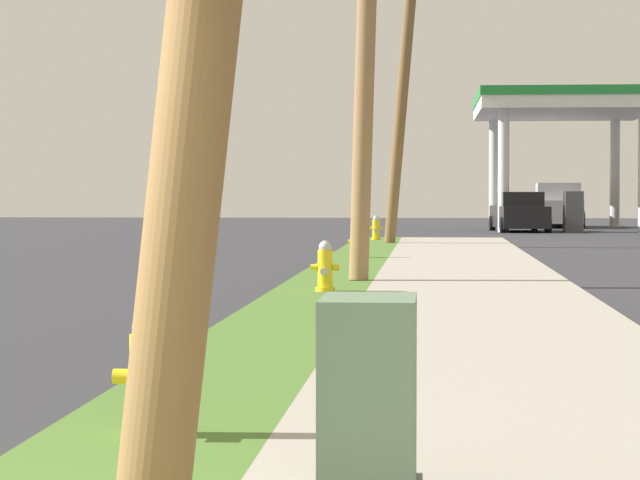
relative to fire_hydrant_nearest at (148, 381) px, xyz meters
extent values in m
cylinder|color=yellow|center=(0.00, 0.01, -0.30)|extent=(0.29, 0.29, 0.06)
cylinder|color=yellow|center=(0.00, 0.01, -0.03)|extent=(0.22, 0.22, 0.60)
sphere|color=#B2B2B7|center=(0.00, 0.01, 0.31)|extent=(0.19, 0.19, 0.19)
cylinder|color=#B2B2B7|center=(0.00, 0.01, 0.39)|extent=(0.06, 0.06, 0.05)
cylinder|color=yellow|center=(-0.16, 0.01, 0.02)|extent=(0.10, 0.09, 0.09)
cylinder|color=yellow|center=(0.16, 0.01, 0.02)|extent=(0.10, 0.09, 0.09)
cylinder|color=#B2B2B7|center=(0.00, -0.16, -0.03)|extent=(0.11, 0.12, 0.11)
cylinder|color=yellow|center=(0.13, 12.04, -0.30)|extent=(0.29, 0.29, 0.06)
cylinder|color=yellow|center=(0.13, 12.04, -0.03)|extent=(0.22, 0.22, 0.60)
sphere|color=#B2B2B7|center=(0.13, 12.04, 0.31)|extent=(0.19, 0.19, 0.19)
cylinder|color=#B2B2B7|center=(0.13, 12.04, 0.39)|extent=(0.06, 0.06, 0.05)
cylinder|color=yellow|center=(-0.03, 12.04, 0.02)|extent=(0.10, 0.09, 0.09)
cylinder|color=yellow|center=(0.29, 12.04, 0.02)|extent=(0.10, 0.09, 0.09)
cylinder|color=#B2B2B7|center=(0.13, 11.87, -0.03)|extent=(0.11, 0.12, 0.11)
cylinder|color=yellow|center=(0.04, 22.56, -0.30)|extent=(0.29, 0.29, 0.06)
cylinder|color=yellow|center=(0.04, 22.56, -0.03)|extent=(0.22, 0.22, 0.60)
sphere|color=#B2B2B7|center=(0.04, 22.56, 0.31)|extent=(0.19, 0.19, 0.19)
cylinder|color=#B2B2B7|center=(0.04, 22.56, 0.39)|extent=(0.06, 0.06, 0.05)
cylinder|color=yellow|center=(-0.12, 22.56, 0.02)|extent=(0.10, 0.09, 0.09)
cylinder|color=yellow|center=(0.20, 22.56, 0.02)|extent=(0.10, 0.09, 0.09)
cylinder|color=#B2B2B7|center=(0.04, 22.39, -0.03)|extent=(0.11, 0.12, 0.11)
cylinder|color=yellow|center=(0.00, 33.90, -0.30)|extent=(0.29, 0.29, 0.06)
cylinder|color=yellow|center=(0.00, 33.90, -0.03)|extent=(0.22, 0.22, 0.60)
sphere|color=#B2B2B7|center=(0.00, 33.90, 0.31)|extent=(0.19, 0.19, 0.19)
cylinder|color=#B2B2B7|center=(0.00, 33.90, 0.39)|extent=(0.06, 0.06, 0.05)
cylinder|color=yellow|center=(-0.16, 33.90, 0.02)|extent=(0.10, 0.09, 0.09)
cylinder|color=yellow|center=(0.16, 33.90, 0.02)|extent=(0.10, 0.09, 0.09)
cylinder|color=#B2B2B7|center=(0.00, 33.73, -0.03)|extent=(0.11, 0.12, 0.11)
cylinder|color=brown|center=(0.86, 31.02, 3.96)|extent=(1.19, 1.49, 8.57)
cube|color=slate|center=(1.39, -1.74, 0.16)|extent=(0.43, 0.67, 0.96)
cylinder|color=silver|center=(4.48, 46.53, 1.96)|extent=(0.44, 0.44, 4.81)
cylinder|color=silver|center=(4.48, 55.05, 1.96)|extent=(0.44, 0.44, 4.81)
cylinder|color=silver|center=(9.88, 55.05, 1.96)|extent=(0.44, 0.44, 4.81)
cube|color=white|center=(7.18, 50.79, 4.61)|extent=(7.20, 10.31, 0.50)
cube|color=#1E8433|center=(7.18, 50.79, 5.04)|extent=(7.30, 10.41, 0.36)
cube|color=#47474C|center=(7.18, 46.53, 0.35)|extent=(0.70, 1.10, 1.60)
cube|color=#47474C|center=(7.18, 55.05, 0.35)|extent=(0.70, 1.10, 1.60)
cube|color=black|center=(5.14, 47.29, 0.14)|extent=(2.17, 4.63, 0.85)
cube|color=black|center=(5.16, 47.07, 0.85)|extent=(1.76, 2.15, 0.56)
cylinder|color=black|center=(4.15, 48.92, -0.15)|extent=(0.27, 0.62, 0.60)
cylinder|color=black|center=(5.87, 49.05, -0.15)|extent=(0.27, 0.62, 0.60)
cylinder|color=black|center=(4.42, 45.53, -0.15)|extent=(0.27, 0.62, 0.60)
cylinder|color=black|center=(6.14, 45.66, -0.15)|extent=(0.27, 0.62, 0.60)
cube|color=#BCBCC1|center=(7.22, 54.28, 0.26)|extent=(2.12, 5.44, 1.00)
cube|color=#BCBCC1|center=(7.19, 53.30, 1.14)|extent=(1.89, 2.09, 0.76)
cube|color=#BCBCC1|center=(7.24, 55.46, 0.88)|extent=(1.95, 2.96, 0.24)
cylinder|color=black|center=(8.12, 52.10, -0.07)|extent=(0.24, 0.76, 0.76)
cylinder|color=black|center=(6.22, 52.15, -0.07)|extent=(0.24, 0.76, 0.76)
cylinder|color=black|center=(8.21, 56.40, -0.07)|extent=(0.24, 0.76, 0.76)
cylinder|color=black|center=(6.31, 56.45, -0.07)|extent=(0.24, 0.76, 0.76)
camera|label=1|loc=(1.68, -8.09, 1.12)|focal=77.95mm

